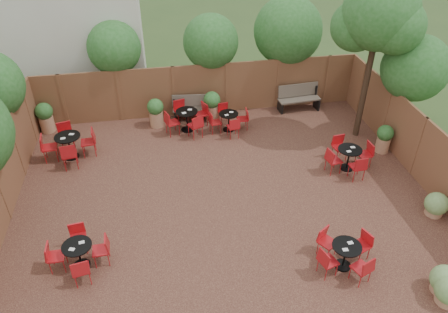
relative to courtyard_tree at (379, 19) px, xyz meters
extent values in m
plane|color=#354F23|center=(-5.23, -2.43, -4.16)|extent=(80.00, 80.00, 0.00)
cube|color=#391C17|center=(-5.23, -2.43, -4.15)|extent=(12.00, 10.00, 0.02)
cube|color=brown|center=(-5.23, 2.57, -3.16)|extent=(12.00, 0.08, 2.00)
cube|color=brown|center=(0.77, -2.43, -3.16)|extent=(0.08, 10.00, 2.00)
sphere|color=#20571C|center=(-8.23, 3.27, -1.58)|extent=(1.92, 1.92, 1.92)
sphere|color=#20571C|center=(-4.73, 3.17, -1.55)|extent=(2.05, 2.05, 2.05)
sphere|color=#20571C|center=(-1.73, 3.37, -1.38)|extent=(2.61, 2.61, 2.61)
sphere|color=#20571C|center=(1.37, -0.43, -1.51)|extent=(2.16, 2.16, 2.16)
cylinder|color=black|center=(0.01, 0.01, -1.86)|extent=(0.26, 0.26, 4.56)
sphere|color=#20571C|center=(0.01, 0.01, 0.19)|extent=(2.32, 2.32, 2.32)
sphere|color=#20571C|center=(-0.49, 0.41, -0.31)|extent=(1.63, 1.63, 1.63)
sphere|color=#20571C|center=(0.41, -0.39, -0.13)|extent=(1.69, 1.69, 1.69)
cube|color=brown|center=(-5.61, 2.12, -3.71)|extent=(1.53, 0.61, 0.05)
cube|color=brown|center=(-5.61, 2.31, -3.44)|extent=(1.50, 0.28, 0.45)
cube|color=black|center=(-6.28, 2.12, -3.94)|extent=(0.11, 0.45, 0.40)
cube|color=black|center=(-4.93, 2.12, -3.94)|extent=(0.11, 0.45, 0.40)
cube|color=brown|center=(-1.46, 2.12, -3.67)|extent=(1.67, 0.63, 0.05)
cube|color=brown|center=(-1.46, 2.33, -3.38)|extent=(1.64, 0.26, 0.49)
cube|color=black|center=(-2.20, 2.12, -3.92)|extent=(0.11, 0.49, 0.44)
cube|color=black|center=(-0.72, 2.12, -3.92)|extent=(0.11, 0.49, 0.44)
cylinder|color=black|center=(-2.85, -5.64, -4.13)|extent=(0.41, 0.41, 0.03)
cylinder|color=black|center=(-2.85, -5.64, -3.80)|extent=(0.05, 0.05, 0.65)
cylinder|color=black|center=(-2.85, -5.64, -3.47)|extent=(0.70, 0.70, 0.03)
cube|color=white|center=(-2.74, -5.57, -3.45)|extent=(0.16, 0.14, 0.01)
cube|color=white|center=(-2.94, -5.75, -3.45)|extent=(0.16, 0.14, 0.01)
cylinder|color=black|center=(-4.43, 1.11, -4.13)|extent=(0.40, 0.40, 0.03)
cylinder|color=black|center=(-4.43, 1.11, -3.80)|extent=(0.05, 0.05, 0.64)
cylinder|color=black|center=(-4.43, 1.11, -3.47)|extent=(0.70, 0.70, 0.03)
cube|color=white|center=(-4.32, 1.18, -3.45)|extent=(0.13, 0.10, 0.01)
cube|color=white|center=(-4.52, 1.00, -3.45)|extent=(0.13, 0.10, 0.01)
cylinder|color=black|center=(-9.11, -4.53, -4.13)|extent=(0.41, 0.41, 0.03)
cylinder|color=black|center=(-9.11, -4.53, -3.80)|extent=(0.05, 0.05, 0.65)
cylinder|color=black|center=(-9.11, -4.53, -3.46)|extent=(0.70, 0.70, 0.03)
cube|color=white|center=(-9.00, -4.45, -3.44)|extent=(0.14, 0.11, 0.01)
cube|color=white|center=(-9.20, -4.64, -3.44)|extent=(0.14, 0.11, 0.01)
cylinder|color=black|center=(-5.90, 1.37, -4.13)|extent=(0.46, 0.46, 0.03)
cylinder|color=black|center=(-5.90, 1.37, -3.76)|extent=(0.05, 0.05, 0.73)
cylinder|color=black|center=(-5.90, 1.37, -3.38)|extent=(0.79, 0.79, 0.03)
cube|color=white|center=(-5.78, 1.45, -3.36)|extent=(0.17, 0.14, 0.02)
cube|color=white|center=(-6.01, 1.24, -3.36)|extent=(0.17, 0.14, 0.02)
cylinder|color=black|center=(-1.14, -1.87, -4.13)|extent=(0.43, 0.43, 0.03)
cylinder|color=black|center=(-1.14, -1.87, -3.78)|extent=(0.05, 0.05, 0.69)
cylinder|color=black|center=(-1.14, -1.87, -3.42)|extent=(0.75, 0.75, 0.03)
cube|color=white|center=(-1.02, -1.79, -3.40)|extent=(0.15, 0.12, 0.01)
cube|color=white|center=(-1.24, -1.99, -3.40)|extent=(0.15, 0.12, 0.01)
cylinder|color=black|center=(-9.87, 0.31, -4.12)|extent=(0.48, 0.48, 0.03)
cylinder|color=black|center=(-9.87, 0.31, -3.74)|extent=(0.05, 0.05, 0.76)
cylinder|color=black|center=(-9.87, 0.31, -3.34)|extent=(0.83, 0.83, 0.03)
cube|color=white|center=(-9.74, 0.39, -3.32)|extent=(0.18, 0.14, 0.02)
cube|color=white|center=(-9.98, 0.17, -3.32)|extent=(0.18, 0.14, 0.02)
cylinder|color=#A77553|center=(-6.99, 1.87, -3.86)|extent=(0.49, 0.49, 0.56)
sphere|color=#20571C|center=(-6.99, 1.87, -3.35)|extent=(0.59, 0.59, 0.59)
cylinder|color=#A77553|center=(-4.90, 1.97, -3.84)|extent=(0.52, 0.52, 0.59)
sphere|color=#20571C|center=(-4.90, 1.97, -3.32)|extent=(0.62, 0.62, 0.62)
cylinder|color=#A77553|center=(-10.88, 2.18, -3.85)|extent=(0.51, 0.51, 0.58)
sphere|color=#20571C|center=(-10.88, 2.18, -3.33)|extent=(0.61, 0.61, 0.61)
cylinder|color=#A77553|center=(0.42, -1.14, -3.88)|extent=(0.45, 0.45, 0.51)
sphere|color=#20571C|center=(0.42, -1.14, -3.43)|extent=(0.54, 0.54, 0.54)
cylinder|color=#A77553|center=(-0.99, -7.00, -4.03)|extent=(0.48, 0.48, 0.22)
cylinder|color=#A77553|center=(-0.93, -6.72, -4.03)|extent=(0.48, 0.48, 0.22)
sphere|color=#658C48|center=(-0.93, -6.72, -3.76)|extent=(0.66, 0.66, 0.66)
cylinder|color=#A77553|center=(0.37, -4.32, -4.03)|extent=(0.47, 0.47, 0.21)
sphere|color=#658C48|center=(0.37, -4.32, -3.77)|extent=(0.64, 0.64, 0.64)
camera|label=1|loc=(-6.92, -12.10, 4.03)|focal=34.48mm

